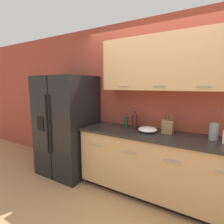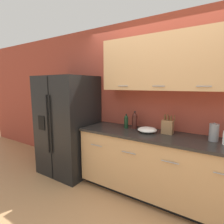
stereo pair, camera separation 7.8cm
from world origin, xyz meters
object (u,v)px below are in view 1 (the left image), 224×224
wine_bottle (135,120)px  oil_bottle (126,121)px  knife_block (168,126)px  steel_canister (214,132)px  refrigerator (67,125)px  mixing_bowl (148,129)px

wine_bottle → oil_bottle: (-0.12, -0.05, -0.02)m
knife_block → steel_canister: knife_block is taller
refrigerator → knife_block: refrigerator is taller
refrigerator → knife_block: size_ratio=6.27×
refrigerator → mixing_bowl: bearing=4.7°
wine_bottle → oil_bottle: wine_bottle is taller
oil_bottle → wine_bottle: bearing=21.7°
refrigerator → steel_canister: (2.30, 0.17, 0.16)m
refrigerator → mixing_bowl: refrigerator is taller
knife_block → mixing_bowl: (-0.26, -0.08, -0.06)m
knife_block → wine_bottle: knife_block is taller
wine_bottle → steel_canister: (1.07, -0.05, -0.02)m
wine_bottle → refrigerator: bearing=-169.8°
steel_canister → mixing_bowl: 0.83m
knife_block → mixing_bowl: size_ratio=1.03×
oil_bottle → mixing_bowl: 0.38m
refrigerator → wine_bottle: 1.26m
refrigerator → steel_canister: size_ratio=7.76×
refrigerator → mixing_bowl: 1.48m
knife_block → steel_canister: size_ratio=1.24×
wine_bottle → oil_bottle: size_ratio=1.19×
refrigerator → mixing_bowl: (1.47, 0.12, 0.09)m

